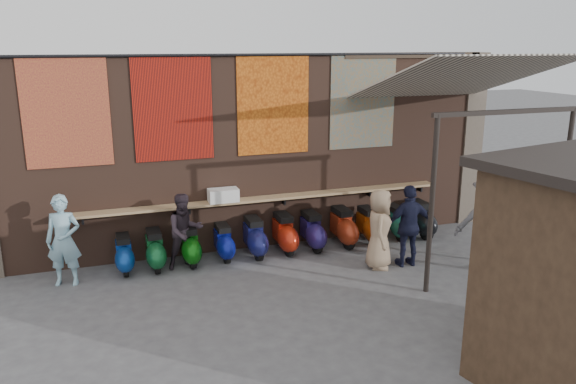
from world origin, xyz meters
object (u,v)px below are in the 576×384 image
(scooter_stool_6, at_px, (312,231))
(diner_left, at_px, (64,240))
(shopper_navy, at_px, (409,226))
(scooter_stool_8, at_px, (369,226))
(scooter_stool_7, at_px, (343,227))
(scooter_stool_0, at_px, (124,254))
(scooter_stool_9, at_px, (396,222))
(scooter_stool_2, at_px, (190,246))
(shopper_grey, at_px, (489,222))
(scooter_stool_5, at_px, (285,234))
(scooter_stool_3, at_px, (224,243))
(scooter_stool_4, at_px, (255,238))
(shopper_tan, at_px, (379,229))
(shelf_box, at_px, (223,195))
(scooter_stool_1, at_px, (155,250))
(scooter_stool_10, at_px, (420,219))
(diner_right, at_px, (185,231))

(scooter_stool_6, distance_m, diner_left, 4.84)
(shopper_navy, bearing_deg, scooter_stool_8, -81.31)
(scooter_stool_8, xyz_separation_m, shopper_navy, (0.12, -1.40, 0.42))
(scooter_stool_7, xyz_separation_m, scooter_stool_8, (0.59, -0.04, -0.02))
(scooter_stool_0, distance_m, scooter_stool_9, 5.80)
(scooter_stool_2, bearing_deg, shopper_grey, -21.92)
(shopper_navy, xyz_separation_m, shopper_grey, (1.30, -0.67, 0.14))
(scooter_stool_5, height_order, scooter_stool_8, scooter_stool_5)
(scooter_stool_3, distance_m, scooter_stool_5, 1.28)
(scooter_stool_6, xyz_separation_m, diner_left, (-4.82, -0.22, 0.44))
(scooter_stool_4, relative_size, scooter_stool_9, 1.08)
(scooter_stool_3, height_order, shopper_tan, shopper_tan)
(scooter_stool_5, distance_m, scooter_stool_7, 1.31)
(scooter_stool_8, bearing_deg, shelf_box, 173.65)
(scooter_stool_1, relative_size, diner_left, 0.47)
(scooter_stool_2, distance_m, shopper_grey, 5.73)
(scooter_stool_10, distance_m, shopper_navy, 1.86)
(scooter_stool_8, bearing_deg, diner_left, -178.44)
(scooter_stool_8, relative_size, scooter_stool_10, 0.96)
(shopper_navy, bearing_deg, shopper_tan, -5.96)
(scooter_stool_9, bearing_deg, scooter_stool_4, -179.45)
(scooter_stool_5, distance_m, diner_right, 2.09)
(scooter_stool_0, relative_size, scooter_stool_10, 0.88)
(scooter_stool_8, xyz_separation_m, shopper_tan, (-0.46, -1.30, 0.39))
(shelf_box, relative_size, scooter_stool_6, 0.73)
(scooter_stool_0, bearing_deg, scooter_stool_8, -0.73)
(scooter_stool_2, xyz_separation_m, scooter_stool_8, (3.86, -0.06, 0.01))
(scooter_stool_9, bearing_deg, scooter_stool_0, -179.94)
(scooter_stool_9, relative_size, scooter_stool_10, 0.92)
(scooter_stool_8, distance_m, shopper_navy, 1.47)
(scooter_stool_8, xyz_separation_m, scooter_stool_9, (0.70, 0.07, -0.02))
(scooter_stool_1, xyz_separation_m, scooter_stool_5, (2.63, 0.04, 0.03))
(scooter_stool_4, height_order, shopper_grey, shopper_grey)
(scooter_stool_3, bearing_deg, scooter_stool_8, -1.44)
(scooter_stool_0, bearing_deg, scooter_stool_2, -0.28)
(scooter_stool_1, xyz_separation_m, scooter_stool_3, (1.35, 0.04, -0.02))
(shelf_box, relative_size, scooter_stool_9, 0.77)
(scooter_stool_7, height_order, scooter_stool_8, scooter_stool_7)
(diner_right, relative_size, shopper_tan, 0.95)
(shopper_grey, bearing_deg, scooter_stool_0, 21.25)
(scooter_stool_3, xyz_separation_m, scooter_stool_8, (3.18, -0.08, 0.03))
(scooter_stool_8, height_order, scooter_stool_10, scooter_stool_10)
(scooter_stool_2, bearing_deg, scooter_stool_5, 0.51)
(scooter_stool_7, relative_size, shopper_navy, 0.52)
(diner_right, bearing_deg, scooter_stool_3, 1.63)
(scooter_stool_4, height_order, scooter_stool_10, scooter_stool_10)
(scooter_stool_8, bearing_deg, scooter_stool_1, 179.51)
(scooter_stool_4, distance_m, diner_right, 1.45)
(diner_left, height_order, diner_right, diner_left)
(shopper_navy, relative_size, shopper_grey, 0.85)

